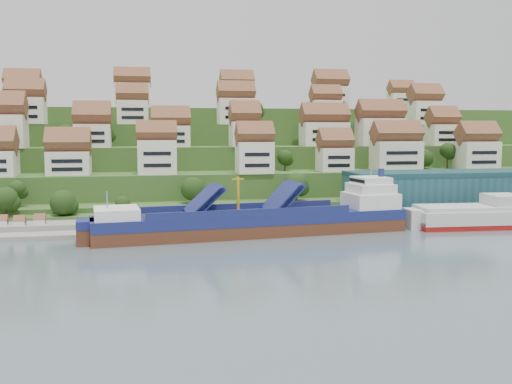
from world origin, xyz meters
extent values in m
plane|color=slate|center=(0.00, 0.00, 0.00)|extent=(300.00, 300.00, 0.00)
cube|color=gray|center=(20.00, 15.00, 1.10)|extent=(180.00, 14.00, 2.20)
cube|color=gray|center=(-58.00, 12.00, 0.50)|extent=(45.00, 20.00, 1.00)
cube|color=#2D4C1E|center=(0.00, 86.00, 2.00)|extent=(260.00, 128.00, 4.00)
cube|color=#2D4C1E|center=(0.00, 91.00, 5.50)|extent=(260.00, 118.00, 11.00)
cube|color=#2D4C1E|center=(0.00, 99.00, 9.00)|extent=(260.00, 102.00, 18.00)
cube|color=#2D4C1E|center=(0.00, 107.00, 12.50)|extent=(260.00, 86.00, 25.00)
cube|color=#2D4C1E|center=(0.00, 116.00, 15.50)|extent=(260.00, 68.00, 31.00)
cube|color=white|center=(-50.76, 39.97, 14.18)|extent=(11.27, 8.57, 6.36)
cube|color=white|center=(-27.17, 37.55, 15.70)|extent=(10.49, 7.03, 9.39)
cube|color=white|center=(-0.13, 35.17, 15.40)|extent=(9.92, 7.62, 8.81)
cube|color=white|center=(24.88, 39.01, 14.45)|extent=(9.57, 7.73, 6.90)
cube|color=white|center=(44.47, 39.17, 15.38)|extent=(14.14, 8.26, 8.75)
cube|color=white|center=(71.52, 39.12, 15.29)|extent=(11.86, 8.31, 8.58)
cube|color=white|center=(-70.11, 52.07, 22.71)|extent=(12.84, 8.90, 9.41)
cube|color=white|center=(-45.35, 53.84, 21.43)|extent=(10.35, 8.98, 6.87)
cube|color=white|center=(-22.40, 54.58, 21.23)|extent=(11.27, 7.90, 6.45)
cube|color=white|center=(0.06, 51.66, 21.83)|extent=(8.77, 8.56, 7.66)
cube|color=white|center=(27.33, 56.75, 21.79)|extent=(14.87, 8.36, 7.59)
cube|color=white|center=(45.46, 53.57, 22.46)|extent=(14.72, 8.18, 8.91)
cube|color=white|center=(68.33, 54.90, 21.51)|extent=(9.64, 8.04, 7.02)
cube|color=white|center=(-66.31, 67.74, 29.09)|extent=(11.37, 7.86, 8.19)
cube|color=white|center=(-33.83, 69.25, 28.85)|extent=(9.87, 7.30, 7.69)
cube|color=white|center=(0.26, 69.54, 29.34)|extent=(12.02, 7.79, 8.69)
cube|color=white|center=(31.74, 69.05, 29.18)|extent=(10.11, 7.14, 8.35)
cube|color=white|center=(70.05, 70.58, 29.25)|extent=(11.05, 8.47, 8.50)
cube|color=white|center=(-71.06, 89.43, 34.58)|extent=(11.53, 8.03, 7.16)
cube|color=white|center=(-33.98, 87.26, 35.31)|extent=(12.16, 7.51, 8.61)
cube|color=white|center=(3.46, 86.77, 34.94)|extent=(11.62, 8.15, 7.88)
cube|color=white|center=(40.03, 88.75, 35.30)|extent=(12.63, 8.73, 8.61)
cube|color=white|center=(71.39, 93.25, 34.38)|extent=(9.71, 7.05, 6.75)
ellipsoid|color=#244216|center=(-61.87, 27.93, 8.49)|extent=(4.38, 4.38, 4.38)
ellipsoid|color=#244216|center=(9.63, 26.11, 8.49)|extent=(6.43, 6.43, 6.43)
ellipsoid|color=#244216|center=(-18.40, 26.29, 7.86)|extent=(6.26, 6.26, 6.26)
ellipsoid|color=#244216|center=(55.79, 43.11, 14.45)|extent=(5.48, 5.48, 5.48)
ellipsoid|color=#244216|center=(63.90, 43.11, 16.75)|extent=(4.98, 4.98, 4.98)
ellipsoid|color=#244216|center=(10.87, 43.66, 14.95)|extent=(4.65, 4.65, 4.65)
ellipsoid|color=#244216|center=(42.64, 59.83, 23.03)|extent=(5.21, 5.21, 5.21)
ellipsoid|color=#244216|center=(-53.63, 59.38, 22.34)|extent=(5.38, 5.38, 5.38)
ellipsoid|color=#244216|center=(-41.99, 57.97, 22.11)|extent=(5.47, 5.47, 5.47)
ellipsoid|color=#244216|center=(7.29, 73.21, 30.23)|extent=(6.39, 6.39, 6.39)
ellipsoid|color=#244216|center=(31.51, 75.94, 30.42)|extent=(4.90, 4.90, 4.90)
ellipsoid|color=#244216|center=(37.58, 73.97, 28.46)|extent=(4.89, 4.89, 4.89)
ellipsoid|color=#244216|center=(-62.74, 19.00, 7.07)|extent=(5.72, 5.72, 5.72)
ellipsoid|color=#244216|center=(-49.91, 19.00, 5.86)|extent=(6.18, 6.18, 6.18)
ellipsoid|color=#244216|center=(-36.05, 19.00, 5.31)|extent=(3.74, 3.74, 3.74)
cube|color=#1F4C55|center=(52.00, 17.00, 7.20)|extent=(60.00, 15.00, 10.00)
cylinder|color=gray|center=(18.00, 10.00, 6.20)|extent=(0.16, 0.16, 8.00)
cube|color=maroon|center=(18.60, 10.00, 9.80)|extent=(1.20, 0.05, 0.80)
cube|color=white|center=(-62.00, 11.50, 2.10)|extent=(2.40, 2.20, 2.20)
cube|color=white|center=(-58.00, 10.00, 2.10)|extent=(2.40, 2.20, 2.20)
cube|color=white|center=(-54.00, 11.50, 2.10)|extent=(2.40, 2.20, 2.20)
cube|color=#562C1A|center=(-7.28, -0.02, 1.00)|extent=(70.35, 17.22, 4.47)
cube|color=navy|center=(-7.28, -0.02, 3.84)|extent=(70.36, 17.33, 2.32)
cube|color=white|center=(-36.62, -2.79, 6.07)|extent=(9.85, 10.98, 2.32)
cube|color=#262628|center=(-9.06, -0.19, 5.00)|extent=(45.31, 13.27, 0.27)
cube|color=navy|center=(-18.84, -1.11, 8.04)|extent=(7.59, 10.44, 6.17)
cube|color=navy|center=(-1.06, 0.57, 8.04)|extent=(7.25, 10.41, 6.53)
cylinder|color=gold|center=(-10.84, -0.35, 8.93)|extent=(0.68, 0.68, 8.04)
cube|color=white|center=(21.17, 2.67, 6.70)|extent=(11.63, 11.14, 3.57)
cube|color=white|center=(21.17, 2.67, 9.56)|extent=(9.75, 9.91, 2.23)
cube|color=white|center=(21.17, 2.67, 11.43)|extent=(7.87, 8.67, 1.61)
cylinder|color=navy|center=(23.83, 2.92, 13.13)|extent=(1.56, 1.56, 1.96)
cube|color=maroon|center=(46.42, -0.40, 0.58)|extent=(29.67, 12.48, 2.52)
cube|color=silver|center=(46.42, -0.40, 2.71)|extent=(29.67, 12.59, 3.10)
cube|color=silver|center=(46.42, -0.40, 4.65)|extent=(28.15, 11.33, 1.16)
cube|color=silver|center=(53.66, -0.86, 6.29)|extent=(8.27, 9.00, 2.90)
camera|label=1|loc=(-31.28, -122.12, 23.02)|focal=40.00mm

